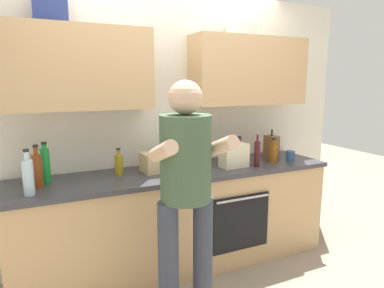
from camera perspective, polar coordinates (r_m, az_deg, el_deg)
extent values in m
plane|color=gray|center=(3.31, -1.94, -19.75)|extent=(12.00, 12.00, 0.00)
cube|color=silver|center=(3.23, -4.55, 3.00)|extent=(4.00, 0.06, 2.50)
cube|color=tan|center=(2.83, -19.19, 12.08)|extent=(1.18, 0.32, 0.65)
cube|color=tan|center=(3.40, 9.65, 12.14)|extent=(1.18, 0.32, 0.65)
cylinder|color=silver|center=(3.38, 8.45, 18.57)|extent=(0.31, 0.31, 0.10)
cube|color=navy|center=(2.87, -23.10, 20.79)|extent=(0.24, 0.20, 0.24)
cube|color=tan|center=(3.12, -1.99, -12.91)|extent=(2.80, 0.60, 0.86)
cube|color=#38383D|center=(2.97, -2.04, -4.91)|extent=(2.84, 0.64, 0.04)
cube|color=black|center=(3.05, 8.37, -13.16)|extent=(0.56, 0.02, 0.50)
cylinder|color=silver|center=(2.95, 8.73, -9.21)|extent=(0.52, 0.02, 0.02)
cylinder|color=#383D4C|center=(2.42, -4.03, -19.90)|extent=(0.14, 0.14, 0.89)
cylinder|color=#383D4C|center=(2.51, 1.85, -18.68)|extent=(0.14, 0.14, 0.89)
cylinder|color=#3F593F|center=(2.19, -1.09, -2.43)|extent=(0.34, 0.34, 0.57)
sphere|color=#D8AD8C|center=(2.14, -1.13, 7.94)|extent=(0.22, 0.22, 0.22)
cylinder|color=#D8AD8C|center=(1.99, -5.00, -1.27)|extent=(0.09, 0.31, 0.19)
cylinder|color=#D8AD8C|center=(2.15, 5.07, -0.37)|extent=(0.09, 0.31, 0.19)
cylinder|color=#8C4C14|center=(3.35, 13.74, -1.52)|extent=(0.08, 0.08, 0.18)
cylinder|color=#8C4C14|center=(3.33, 13.82, 0.35)|extent=(0.04, 0.04, 0.04)
cylinder|color=black|center=(3.32, 13.84, 0.85)|extent=(0.04, 0.04, 0.02)
cylinder|color=brown|center=(2.71, -24.84, -4.26)|extent=(0.07, 0.07, 0.25)
cylinder|color=brown|center=(2.68, -25.09, -1.08)|extent=(0.03, 0.03, 0.06)
cylinder|color=black|center=(2.67, -25.15, -0.30)|extent=(0.04, 0.04, 0.02)
cylinder|color=#471419|center=(3.13, 11.01, -1.70)|extent=(0.05, 0.05, 0.24)
cylinder|color=#471419|center=(3.11, 11.10, 0.89)|extent=(0.02, 0.02, 0.05)
cylinder|color=black|center=(3.10, 11.12, 1.44)|extent=(0.02, 0.02, 0.01)
cylinder|color=silver|center=(2.56, -26.11, -5.22)|extent=(0.07, 0.07, 0.25)
cylinder|color=silver|center=(2.52, -26.39, -1.86)|extent=(0.03, 0.03, 0.06)
cylinder|color=black|center=(2.52, -26.46, -0.99)|extent=(0.04, 0.04, 0.02)
cylinder|color=olive|center=(2.88, -12.35, -3.55)|extent=(0.07, 0.07, 0.16)
cylinder|color=olive|center=(2.86, -12.43, -1.48)|extent=(0.03, 0.03, 0.05)
cylinder|color=black|center=(2.85, -12.46, -0.85)|extent=(0.03, 0.03, 0.01)
cylinder|color=#198C33|center=(2.80, -23.68, -3.47)|extent=(0.07, 0.07, 0.27)
cylinder|color=#198C33|center=(2.77, -23.91, -0.41)|extent=(0.04, 0.04, 0.03)
cylinder|color=black|center=(2.77, -23.95, 0.12)|extent=(0.04, 0.04, 0.02)
cylinder|color=red|center=(3.38, 7.97, -1.39)|extent=(0.08, 0.08, 0.16)
cylinder|color=red|center=(3.36, 8.01, 0.45)|extent=(0.04, 0.04, 0.06)
cylinder|color=black|center=(3.35, 8.03, 1.13)|extent=(0.05, 0.05, 0.02)
cylinder|color=slate|center=(2.95, -1.47, -3.68)|extent=(0.08, 0.08, 0.09)
cylinder|color=#33598C|center=(3.48, 16.41, -1.90)|extent=(0.09, 0.09, 0.10)
cube|color=brown|center=(3.50, 13.35, -0.52)|extent=(0.10, 0.14, 0.24)
cylinder|color=black|center=(3.45, 13.46, 1.82)|extent=(0.02, 0.02, 0.06)
cylinder|color=black|center=(3.50, 13.45, 1.94)|extent=(0.02, 0.02, 0.06)
cylinder|color=#9E6647|center=(3.13, 1.22, -2.71)|extent=(0.12, 0.12, 0.11)
sphere|color=#2D6B28|center=(3.11, 1.23, -0.50)|extent=(0.17, 0.17, 0.17)
cube|color=tan|center=(2.94, -5.96, -3.06)|extent=(0.28, 0.23, 0.17)
cube|color=beige|center=(3.08, 7.16, -1.94)|extent=(0.25, 0.16, 0.22)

